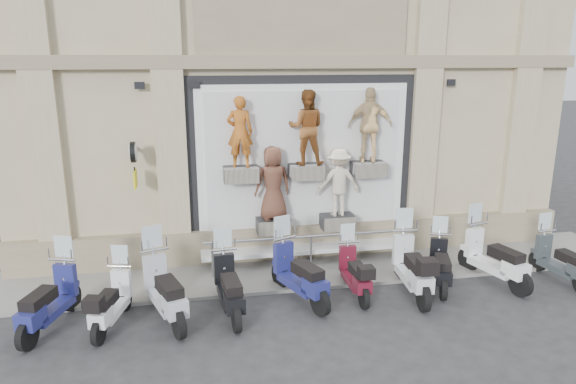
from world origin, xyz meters
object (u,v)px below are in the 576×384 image
object	(u,v)px
scooter_c	(164,279)
guard_rail	(311,254)
scooter_d	(229,276)
scooter_f	(355,264)
clock_sign_bracket	(134,159)
scooter_e	(299,263)
scooter_b	(110,292)
scooter_i	(495,247)
scooter_g	(413,256)
scooter_h	(442,256)
scooter_a	(48,289)
scooter_j	(562,252)

from	to	relation	value
scooter_c	guard_rail	bearing A→B (deg)	8.31
scooter_d	scooter_f	xyz separation A→B (m)	(2.69, 0.35, -0.09)
guard_rail	clock_sign_bracket	distance (m)	4.57
guard_rail	scooter_d	xyz separation A→B (m)	(-2.05, -1.68, 0.34)
clock_sign_bracket	scooter_e	size ratio (longest dim) A/B	0.49
scooter_d	scooter_e	distance (m)	1.50
scooter_b	scooter_i	size ratio (longest dim) A/B	0.84
scooter_b	scooter_g	world-z (taller)	scooter_g
scooter_f	scooter_h	xyz separation A→B (m)	(1.99, 0.02, 0.02)
scooter_b	scooter_e	xyz separation A→B (m)	(3.69, 0.38, 0.13)
scooter_a	scooter_i	size ratio (longest dim) A/B	0.96
scooter_e	scooter_c	bearing A→B (deg)	165.28
scooter_b	clock_sign_bracket	bearing A→B (deg)	95.06
clock_sign_bracket	scooter_f	distance (m)	5.31
guard_rail	scooter_h	xyz separation A→B (m)	(2.63, -1.31, 0.27)
scooter_g	scooter_h	distance (m)	0.83
scooter_i	scooter_e	bearing A→B (deg)	166.18
clock_sign_bracket	scooter_e	distance (m)	4.28
scooter_c	scooter_h	distance (m)	5.93
scooter_h	scooter_f	bearing A→B (deg)	-158.82
scooter_a	scooter_d	distance (m)	3.33
scooter_c	clock_sign_bracket	bearing A→B (deg)	87.06
scooter_d	scooter_i	distance (m)	5.97
scooter_h	guard_rail	bearing A→B (deg)	174.09
scooter_g	scooter_i	distance (m)	2.07
guard_rail	scooter_i	bearing A→B (deg)	-18.99
scooter_g	scooter_d	bearing A→B (deg)	-172.27
scooter_i	scooter_j	bearing A→B (deg)	-24.00
scooter_a	scooter_e	size ratio (longest dim) A/B	0.96
scooter_e	scooter_g	distance (m)	2.43
clock_sign_bracket	scooter_g	world-z (taller)	clock_sign_bracket
clock_sign_bracket	scooter_g	xyz separation A→B (m)	(5.75, -1.99, -1.94)
scooter_d	scooter_i	bearing A→B (deg)	-1.91
scooter_d	scooter_j	size ratio (longest dim) A/B	1.09
guard_rail	scooter_d	distance (m)	2.67
scooter_e	scooter_g	size ratio (longest dim) A/B	0.97
scooter_e	scooter_f	bearing A→B (deg)	-18.87
scooter_a	scooter_g	xyz separation A→B (m)	(7.24, 0.10, 0.05)
scooter_c	scooter_h	world-z (taller)	scooter_c
scooter_c	scooter_e	xyz separation A→B (m)	(2.71, 0.31, -0.02)
scooter_g	scooter_i	xyz separation A→B (m)	(2.06, 0.18, -0.02)
scooter_e	scooter_j	bearing A→B (deg)	-23.27
scooter_f	scooter_j	size ratio (longest dim) A/B	0.96
scooter_f	scooter_j	xyz separation A→B (m)	(4.76, -0.27, 0.03)
scooter_e	scooter_f	size ratio (longest dim) A/B	1.19
clock_sign_bracket	scooter_h	world-z (taller)	clock_sign_bracket
guard_rail	scooter_h	size ratio (longest dim) A/B	2.81
scooter_f	scooter_h	distance (m)	1.99
scooter_a	scooter_b	bearing A→B (deg)	11.48
scooter_a	scooter_e	distance (m)	4.81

